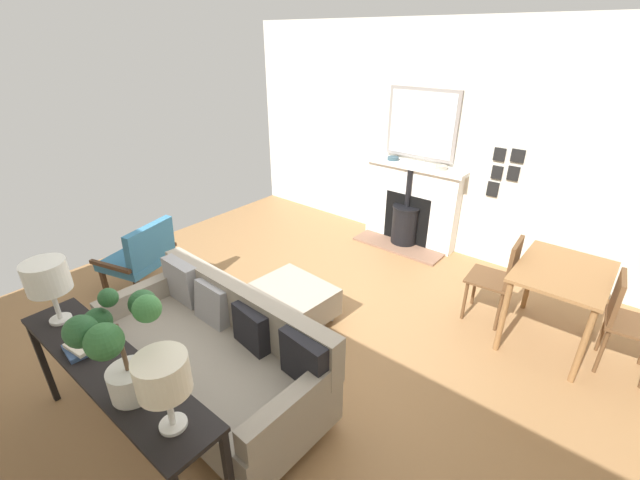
{
  "coord_description": "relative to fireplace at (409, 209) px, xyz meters",
  "views": [
    {
      "loc": [
        2.33,
        2.18,
        2.55
      ],
      "look_at": [
        -0.5,
        -0.14,
        0.74
      ],
      "focal_mm": 23.37,
      "sensor_mm": 36.0,
      "label": 1
    }
  ],
  "objects": [
    {
      "name": "table_lamp_near_end",
      "position": [
        4.04,
        -0.54,
        0.64
      ],
      "size": [
        0.27,
        0.27,
        0.46
      ],
      "color": "white",
      "rests_on": "console_table"
    },
    {
      "name": "ottoman",
      "position": [
        2.29,
        -0.02,
        -0.25
      ],
      "size": [
        0.71,
        0.79,
        0.37
      ],
      "color": "#B2B2B7",
      "rests_on": "ground"
    },
    {
      "name": "potted_plant",
      "position": [
        4.08,
        0.5,
        0.67
      ],
      "size": [
        0.48,
        0.44,
        0.67
      ],
      "color": "silver",
      "rests_on": "console_table"
    },
    {
      "name": "fireplace",
      "position": [
        0.0,
        0.0,
        0.0
      ],
      "size": [
        0.56,
        1.34,
        1.08
      ],
      "color": "brown",
      "rests_on": "ground"
    },
    {
      "name": "book_stack",
      "position": [
        4.04,
        -0.11,
        0.32
      ],
      "size": [
        0.28,
        0.23,
        0.05
      ],
      "color": "#38517F",
      "rests_on": "console_table"
    },
    {
      "name": "table_lamp_far_end",
      "position": [
        4.04,
        0.83,
        0.62
      ],
      "size": [
        0.26,
        0.26,
        0.44
      ],
      "color": "white",
      "rests_on": "console_table"
    },
    {
      "name": "photo_gallery_row",
      "position": [
        -0.12,
        1.05,
        0.71
      ],
      "size": [
        0.02,
        0.33,
        0.58
      ],
      "color": "black"
    },
    {
      "name": "dining_chair_near_fireplace",
      "position": [
        1.02,
        1.51,
        0.05
      ],
      "size": [
        0.43,
        0.43,
        0.89
      ],
      "color": "brown",
      "rests_on": "ground"
    },
    {
      "name": "mantel_bowl_far",
      "position": [
        -0.01,
        0.36,
        0.64
      ],
      "size": [
        0.15,
        0.15,
        0.05
      ],
      "color": "#9E9384",
      "rests_on": "fireplace"
    },
    {
      "name": "armchair_accent",
      "position": [
        2.93,
        -1.55,
        0.0
      ],
      "size": [
        0.8,
        0.72,
        0.84
      ],
      "color": "#4C3321",
      "rests_on": "ground"
    },
    {
      "name": "mirror_over_mantel",
      "position": [
        -0.1,
        -0.0,
        1.09
      ],
      "size": [
        0.04,
        0.92,
        0.85
      ],
      "color": "gray"
    },
    {
      "name": "ground_plane",
      "position": [
        2.38,
        0.16,
        -0.48
      ],
      "size": [
        5.15,
        5.79,
        0.01
      ],
      "primitive_type": "cube",
      "color": "olive"
    },
    {
      "name": "mantel_bowl_near",
      "position": [
        -0.01,
        -0.31,
        0.64
      ],
      "size": [
        0.15,
        0.15,
        0.04
      ],
      "color": "#334C56",
      "rests_on": "fireplace"
    },
    {
      "name": "console_table",
      "position": [
        4.04,
        0.14,
        0.2
      ],
      "size": [
        0.36,
        1.83,
        0.77
      ],
      "color": "black",
      "rests_on": "ground"
    },
    {
      "name": "wall_left",
      "position": [
        -0.19,
        0.16,
        0.9
      ],
      "size": [
        0.12,
        5.79,
        2.75
      ],
      "primitive_type": "cube",
      "color": "beige",
      "rests_on": "ground"
    },
    {
      "name": "dining_chair_by_back_wall",
      "position": [
        1.03,
        2.5,
        0.03
      ],
      "size": [
        0.44,
        0.44,
        0.85
      ],
      "color": "brown",
      "rests_on": "ground"
    },
    {
      "name": "dining_table",
      "position": [
        1.02,
        2.0,
        0.16
      ],
      "size": [
        0.93,
        0.71,
        0.75
      ],
      "color": "olive",
      "rests_on": "ground"
    },
    {
      "name": "sofa",
      "position": [
        3.31,
        0.14,
        -0.12
      ],
      "size": [
        0.92,
        1.97,
        0.81
      ],
      "color": "#B2B2B7",
      "rests_on": "ground"
    }
  ]
}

